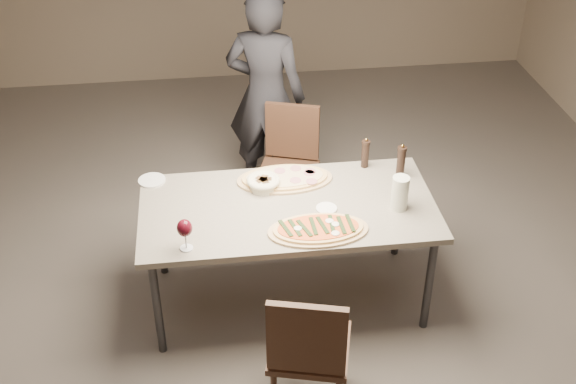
{
  "coord_description": "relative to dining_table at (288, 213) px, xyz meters",
  "views": [
    {
      "loc": [
        -0.45,
        -3.55,
        3.29
      ],
      "look_at": [
        0.0,
        0.0,
        0.85
      ],
      "focal_mm": 45.0,
      "sensor_mm": 36.0,
      "label": 1
    }
  ],
  "objects": [
    {
      "name": "dining_table",
      "position": [
        0.0,
        0.0,
        0.0
      ],
      "size": [
        1.8,
        0.9,
        0.75
      ],
      "color": "gray",
      "rests_on": "ground"
    },
    {
      "name": "wine_glass",
      "position": [
        -0.62,
        -0.34,
        0.19
      ],
      "size": [
        0.09,
        0.09,
        0.2
      ],
      "rotation": [
        0.0,
        0.0,
        0.4
      ],
      "color": "silver",
      "rests_on": "dining_table"
    },
    {
      "name": "side_plate",
      "position": [
        -0.83,
        0.38,
        0.06
      ],
      "size": [
        0.17,
        0.17,
        0.01
      ],
      "rotation": [
        0.0,
        0.0,
        -0.05
      ],
      "color": "white",
      "rests_on": "dining_table"
    },
    {
      "name": "pepper_mill_left",
      "position": [
        0.56,
        0.38,
        0.16
      ],
      "size": [
        0.06,
        0.06,
        0.21
      ],
      "rotation": [
        0.0,
        0.0,
        -0.17
      ],
      "color": "black",
      "rests_on": "dining_table"
    },
    {
      "name": "room",
      "position": [
        0.0,
        0.0,
        0.71
      ],
      "size": [
        7.0,
        7.0,
        7.0
      ],
      "color": "#5C554F",
      "rests_on": "ground"
    },
    {
      "name": "bread_basket",
      "position": [
        -0.13,
        0.21,
        0.1
      ],
      "size": [
        0.21,
        0.21,
        0.07
      ],
      "rotation": [
        0.0,
        0.0,
        -0.11
      ],
      "color": "beige",
      "rests_on": "dining_table"
    },
    {
      "name": "chair_far",
      "position": [
        0.13,
        0.96,
        -0.2
      ],
      "size": [
        0.53,
        0.53,
        0.88
      ],
      "rotation": [
        0.0,
        0.0,
        2.83
      ],
      "color": "#3F271A",
      "rests_on": "ground"
    },
    {
      "name": "ham_pizza",
      "position": [
        0.02,
        0.28,
        0.07
      ],
      "size": [
        0.61,
        0.34,
        0.04
      ],
      "rotation": [
        0.0,
        0.0,
        0.22
      ],
      "color": "tan",
      "rests_on": "dining_table"
    },
    {
      "name": "chair_near",
      "position": [
        -0.01,
        -0.93,
        -0.19
      ],
      "size": [
        0.52,
        0.52,
        0.89
      ],
      "rotation": [
        0.0,
        0.0,
        -0.25
      ],
      "color": "#3F271A",
      "rests_on": "ground"
    },
    {
      "name": "oil_dish",
      "position": [
        0.22,
        -0.07,
        0.06
      ],
      "size": [
        0.13,
        0.13,
        0.01
      ],
      "rotation": [
        0.0,
        0.0,
        0.03
      ],
      "color": "white",
      "rests_on": "dining_table"
    },
    {
      "name": "zucchini_pizza",
      "position": [
        0.14,
        -0.28,
        0.07
      ],
      "size": [
        0.59,
        0.33,
        0.05
      ],
      "rotation": [
        0.0,
        0.0,
        -0.25
      ],
      "color": "tan",
      "rests_on": "dining_table"
    },
    {
      "name": "diner",
      "position": [
        -0.0,
        1.31,
        0.14
      ],
      "size": [
        0.72,
        0.6,
        1.68
      ],
      "primitive_type": "imported",
      "rotation": [
        0.0,
        0.0,
        2.76
      ],
      "color": "black",
      "rests_on": "ground"
    },
    {
      "name": "pepper_mill_right",
      "position": [
        0.76,
        0.25,
        0.17
      ],
      "size": [
        0.06,
        0.06,
        0.23
      ],
      "rotation": [
        0.0,
        0.0,
        -0.13
      ],
      "color": "black",
      "rests_on": "dining_table"
    },
    {
      "name": "carafe",
      "position": [
        0.66,
        -0.11,
        0.17
      ],
      "size": [
        0.1,
        0.1,
        0.22
      ],
      "rotation": [
        0.0,
        0.0,
        0.27
      ],
      "color": "silver",
      "rests_on": "dining_table"
    }
  ]
}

